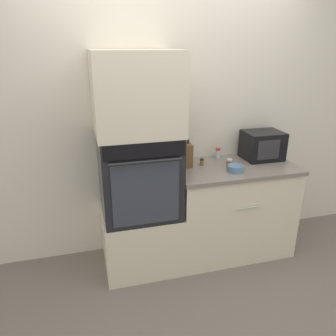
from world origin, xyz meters
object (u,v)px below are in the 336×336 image
at_px(bowl, 235,168).
at_px(condiment_jar_far, 218,153).
at_px(condiment_jar_near, 229,163).
at_px(knife_block, 185,155).
at_px(condiment_jar_mid, 202,162).
at_px(wall_oven, 139,174).
at_px(microwave, 262,145).

bearing_deg(bowl, condiment_jar_far, 91.82).
xyz_separation_m(condiment_jar_near, condiment_jar_far, (-0.01, 0.24, 0.02)).
relative_size(knife_block, condiment_jar_near, 3.54).
bearing_deg(bowl, condiment_jar_near, 91.13).
distance_m(condiment_jar_mid, condiment_jar_far, 0.26).
bearing_deg(condiment_jar_mid, condiment_jar_far, 33.55).
bearing_deg(knife_block, condiment_jar_near, -17.13).
distance_m(wall_oven, condiment_jar_near, 0.81).
distance_m(wall_oven, bowl, 0.83).
distance_m(microwave, bowl, 0.47).
relative_size(bowl, condiment_jar_near, 1.92).
bearing_deg(condiment_jar_near, condiment_jar_far, 92.16).
relative_size(condiment_jar_near, condiment_jar_far, 0.68).
xyz_separation_m(condiment_jar_mid, condiment_jar_far, (0.21, 0.14, 0.02)).
xyz_separation_m(microwave, condiment_jar_mid, (-0.62, -0.03, -0.10)).
relative_size(wall_oven, bowl, 5.11).
distance_m(microwave, knife_block, 0.77).
bearing_deg(condiment_jar_mid, wall_oven, -171.96).
distance_m(knife_block, condiment_jar_mid, 0.17).
xyz_separation_m(condiment_jar_near, condiment_jar_mid, (-0.22, 0.10, -0.00)).
xyz_separation_m(knife_block, condiment_jar_far, (0.37, 0.12, -0.05)).
height_order(knife_block, condiment_jar_near, knife_block).
bearing_deg(condiment_jar_near, wall_oven, 179.13).
height_order(knife_block, bowl, knife_block).
relative_size(microwave, condiment_jar_mid, 5.44).
bearing_deg(knife_block, microwave, 0.71).
distance_m(microwave, condiment_jar_far, 0.42).
relative_size(knife_block, bowl, 1.84).
height_order(knife_block, condiment_jar_mid, knife_block).
xyz_separation_m(bowl, condiment_jar_mid, (-0.23, 0.21, 0.00)).
height_order(condiment_jar_near, condiment_jar_mid, condiment_jar_near).
distance_m(wall_oven, condiment_jar_far, 0.84).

